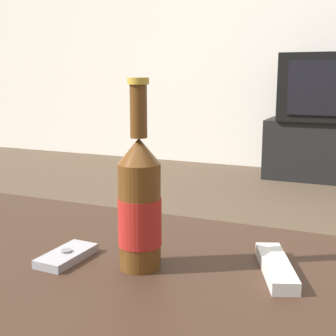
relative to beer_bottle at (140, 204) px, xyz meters
The scene contains 4 objects.
coffee_table 0.23m from the beer_bottle, 162.10° to the right, with size 1.29×0.67×0.40m.
beer_bottle is the anchor object (origin of this frame).
cell_phone 0.16m from the beer_bottle, behind, with size 0.06×0.11×0.02m.
remote_control 0.23m from the beer_bottle, 17.17° to the left, with size 0.10×0.16×0.02m.
Camera 1 is at (0.48, -0.57, 0.71)m, focal length 50.00 mm.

